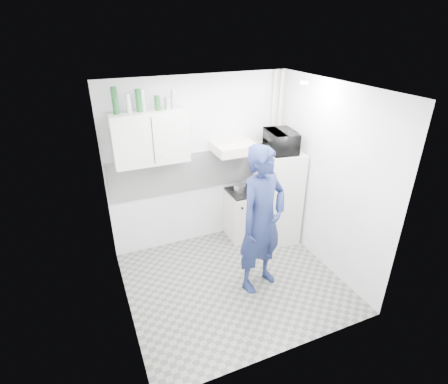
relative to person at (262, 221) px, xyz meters
name	(u,v)px	position (x,y,z in m)	size (l,w,h in m)	color
floor	(233,282)	(-0.31, 0.15, -0.99)	(2.80, 2.80, 0.00)	slate
ceiling	(236,89)	(-0.31, 0.15, 1.61)	(2.80, 2.80, 0.00)	white
wall_back	(200,164)	(-0.31, 1.40, 0.31)	(2.80, 2.80, 0.00)	white
wall_left	(117,221)	(-1.71, 0.15, 0.31)	(2.60, 2.60, 0.00)	white
wall_right	(328,180)	(1.09, 0.15, 0.31)	(2.60, 2.60, 0.00)	white
person	(262,221)	(0.00, 0.00, 0.00)	(0.72, 0.47, 1.98)	navy
stove	(243,214)	(0.32, 1.15, -0.59)	(0.50, 0.50, 0.80)	beige
fridge	(277,196)	(0.79, 0.91, -0.24)	(0.62, 0.62, 1.50)	silver
stove_top	(244,192)	(0.32, 1.15, -0.17)	(0.48, 0.48, 0.03)	black
saucepan	(240,188)	(0.26, 1.18, -0.10)	(0.19, 0.19, 0.11)	silver
microwave	(281,141)	(0.79, 0.91, 0.67)	(0.38, 0.56, 0.31)	black
bottle_a	(115,101)	(-1.45, 1.23, 1.38)	(0.08, 0.08, 0.33)	#144C1E
bottle_b	(128,103)	(-1.29, 1.23, 1.33)	(0.06, 0.06, 0.24)	#B2B7BC
bottle_c	(138,101)	(-1.16, 1.23, 1.35)	(0.07, 0.07, 0.29)	#144C1E
bottle_d	(143,101)	(-1.11, 1.23, 1.35)	(0.06, 0.06, 0.28)	silver
canister_a	(157,103)	(-0.92, 1.23, 1.30)	(0.07, 0.07, 0.19)	#144C1E
canister_b	(168,103)	(-0.79, 1.23, 1.29)	(0.08, 0.08, 0.16)	silver
bottle_e	(173,100)	(-0.71, 1.23, 1.33)	(0.06, 0.06, 0.24)	silver
upper_cabinet	(150,138)	(-1.06, 1.23, 0.86)	(1.00, 0.35, 0.70)	silver
range_hood	(234,148)	(0.14, 1.15, 0.58)	(0.60, 0.50, 0.14)	beige
backsplash	(201,170)	(-0.31, 1.39, 0.21)	(2.74, 0.03, 0.60)	white
pipe_a	(277,154)	(0.99, 1.32, 0.31)	(0.05, 0.05, 2.60)	beige
pipe_b	(271,155)	(0.87, 1.32, 0.31)	(0.04, 0.04, 2.60)	beige
ceiling_spot_fixture	(304,83)	(0.69, 0.35, 1.58)	(0.10, 0.10, 0.02)	white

